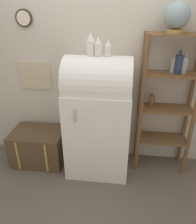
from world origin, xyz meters
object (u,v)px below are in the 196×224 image
object	(u,v)px
suitcase_trunk	(39,146)
vase_right	(108,48)
refrigerator	(98,116)
vase_left	(91,45)
globe	(177,16)
vase_center	(99,47)

from	to	relation	value
suitcase_trunk	vase_right	xyz separation A→B (m)	(0.95, -0.03, 1.37)
vase_right	refrigerator	bearing A→B (deg)	-179.86
vase_left	vase_right	world-z (taller)	vase_left
globe	vase_center	bearing A→B (deg)	-169.85
suitcase_trunk	globe	world-z (taller)	globe
vase_left	globe	bearing A→B (deg)	7.93
refrigerator	vase_center	distance (m)	0.83
globe	vase_center	world-z (taller)	globe
suitcase_trunk	vase_left	bearing A→B (deg)	-1.13
refrigerator	vase_center	xyz separation A→B (m)	(0.00, -0.01, 0.83)
refrigerator	suitcase_trunk	distance (m)	1.01
vase_left	vase_right	xyz separation A→B (m)	(0.19, -0.01, -0.03)
refrigerator	suitcase_trunk	xyz separation A→B (m)	(-0.84, 0.03, -0.55)
suitcase_trunk	vase_left	xyz separation A→B (m)	(0.76, -0.01, 1.40)
refrigerator	vase_right	world-z (taller)	vase_right
globe	vase_left	distance (m)	0.93
vase_right	suitcase_trunk	bearing A→B (deg)	178.41
vase_left	vase_right	distance (m)	0.19
globe	vase_center	xyz separation A→B (m)	(-0.79, -0.14, -0.30)
vase_center	vase_right	xyz separation A→B (m)	(0.10, 0.01, -0.01)
refrigerator	vase_left	size ratio (longest dim) A/B	6.24
suitcase_trunk	globe	xyz separation A→B (m)	(1.64, 0.11, 1.68)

